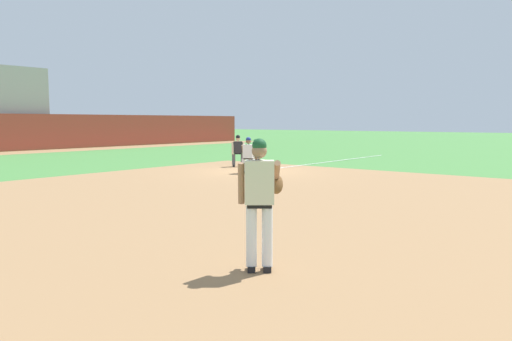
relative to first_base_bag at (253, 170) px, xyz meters
name	(u,v)px	position (x,y,z in m)	size (l,w,h in m)	color
ground_plane	(253,172)	(0.00, 0.00, -0.04)	(160.00, 160.00, 0.00)	#47843D
infield_dirt_patch	(255,197)	(-5.38, -4.35, -0.04)	(18.00, 18.00, 0.01)	#9E754C
warning_track_strip	(18,153)	(0.00, 20.00, -0.04)	(48.00, 3.20, 0.01)	#9E754C
foul_line_stripe	(330,162)	(6.29, 0.00, -0.04)	(12.58, 0.10, 0.00)	white
first_base_bag	(253,170)	(0.00, 0.00, 0.00)	(0.38, 0.38, 0.09)	white
baseball	(262,199)	(-5.78, -4.93, -0.01)	(0.07, 0.07, 0.07)	white
pitcher	(260,196)	(-10.71, -8.70, 1.01)	(0.85, 0.57, 1.86)	black
first_baseman	(256,154)	(0.22, 0.02, 0.69)	(0.78, 1.07, 1.34)	black
baserunner	(248,154)	(-0.70, -0.30, 0.75)	(0.59, 0.67, 1.46)	black
umpire	(238,149)	(1.33, 1.98, 0.75)	(0.66, 0.68, 1.46)	black
outfield_wall	(3,133)	(0.00, 22.00, 1.26)	(48.00, 0.50, 2.60)	brown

